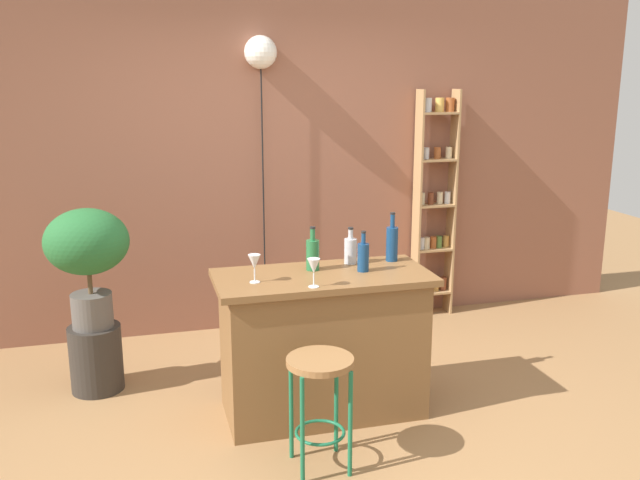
% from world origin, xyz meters
% --- Properties ---
extents(ground, '(12.00, 12.00, 0.00)m').
position_xyz_m(ground, '(0.00, 0.00, 0.00)').
color(ground, olive).
extents(back_wall, '(6.40, 0.10, 2.80)m').
position_xyz_m(back_wall, '(0.00, 1.95, 1.40)').
color(back_wall, '#8C5642').
rests_on(back_wall, ground).
extents(kitchen_counter, '(1.29, 0.60, 0.89)m').
position_xyz_m(kitchen_counter, '(0.00, 0.30, 0.45)').
color(kitchen_counter, brown).
rests_on(kitchen_counter, ground).
extents(bar_stool, '(0.35, 0.35, 0.62)m').
position_xyz_m(bar_stool, '(-0.18, -0.30, 0.47)').
color(bar_stool, '#196642').
rests_on(bar_stool, ground).
extents(spice_shelf, '(0.34, 0.16, 1.92)m').
position_xyz_m(spice_shelf, '(1.40, 1.80, 0.98)').
color(spice_shelf, '#A87F51').
rests_on(spice_shelf, ground).
extents(plant_stool, '(0.34, 0.34, 0.44)m').
position_xyz_m(plant_stool, '(-1.37, 0.99, 0.22)').
color(plant_stool, '#2D2823').
rests_on(plant_stool, ground).
extents(potted_plant, '(0.53, 0.48, 0.78)m').
position_xyz_m(potted_plant, '(-1.37, 0.99, 0.96)').
color(potted_plant, '#514C47').
rests_on(potted_plant, plant_stool).
extents(bottle_spirits_clear, '(0.07, 0.07, 0.25)m').
position_xyz_m(bottle_spirits_clear, '(0.25, 0.30, 0.98)').
color(bottle_spirits_clear, navy).
rests_on(bottle_spirits_clear, kitchen_counter).
extents(bottle_vinegar, '(0.08, 0.08, 0.27)m').
position_xyz_m(bottle_vinegar, '(-0.03, 0.41, 0.99)').
color(bottle_vinegar, '#236638').
rests_on(bottle_vinegar, kitchen_counter).
extents(bottle_sauce_amber, '(0.08, 0.08, 0.31)m').
position_xyz_m(bottle_sauce_amber, '(0.50, 0.48, 1.01)').
color(bottle_sauce_amber, navy).
rests_on(bottle_sauce_amber, kitchen_counter).
extents(bottle_soda_blue, '(0.08, 0.08, 0.23)m').
position_xyz_m(bottle_soda_blue, '(0.23, 0.49, 0.98)').
color(bottle_soda_blue, '#B2B2B7').
rests_on(bottle_soda_blue, kitchen_counter).
extents(wine_glass_left, '(0.07, 0.07, 0.16)m').
position_xyz_m(wine_glass_left, '(-0.42, 0.24, 1.01)').
color(wine_glass_left, silver).
rests_on(wine_glass_left, kitchen_counter).
extents(wine_glass_center, '(0.07, 0.07, 0.16)m').
position_xyz_m(wine_glass_center, '(-0.12, 0.07, 1.01)').
color(wine_glass_center, silver).
rests_on(wine_glass_center, kitchen_counter).
extents(pendant_globe_light, '(0.25, 0.25, 2.33)m').
position_xyz_m(pendant_globe_light, '(-0.07, 1.84, 2.18)').
color(pendant_globe_light, black).
rests_on(pendant_globe_light, ground).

